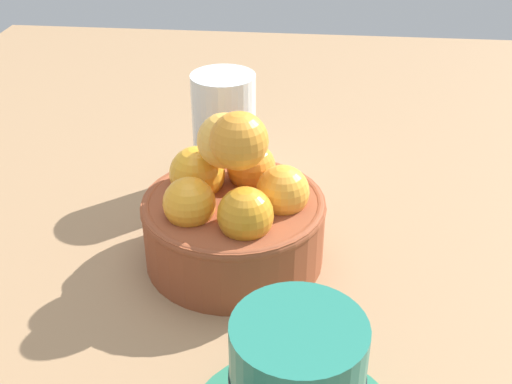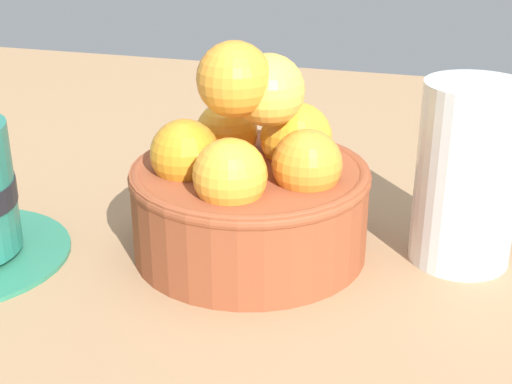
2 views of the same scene
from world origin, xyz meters
The scene contains 3 objects.
ground_plane centered at (0.00, 0.00, -1.86)cm, with size 132.19×99.27×3.71cm, color #997551.
terracotta_bowl centered at (-0.03, -0.03, 4.75)cm, with size 15.56×15.56×14.17cm.
water_glass centered at (-13.41, -2.73, 5.90)cm, with size 6.43×6.43×11.81cm, color silver.
Camera 1 is at (45.31, 6.57, 34.03)cm, focal length 45.26 mm.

